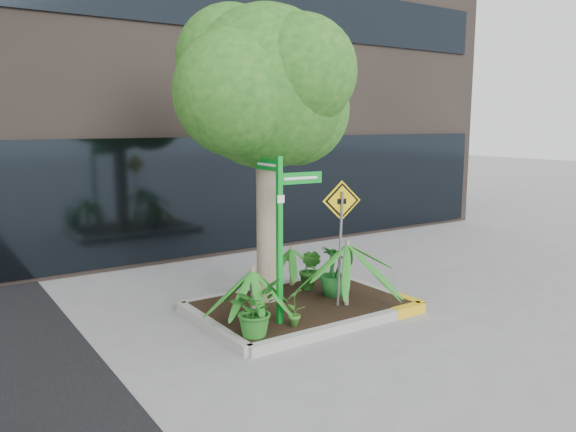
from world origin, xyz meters
TOP-DOWN VIEW (x-y plane):
  - ground at (0.00, 0.00)m, footprint 80.00×80.00m
  - planter at (0.23, 0.27)m, footprint 3.35×2.36m
  - tree at (-0.17, 0.74)m, footprint 3.22×2.86m
  - palm_front at (0.73, -0.20)m, footprint 1.18×1.18m
  - palm_left at (-0.89, -0.05)m, footprint 0.93×0.93m
  - palm_back at (0.63, 1.19)m, footprint 0.81×0.81m
  - shrub_a at (-1.15, -0.52)m, footprint 0.94×0.94m
  - shrub_b at (0.87, 0.30)m, footprint 0.53×0.53m
  - shrub_c at (-0.49, -0.51)m, footprint 0.40×0.40m
  - shrub_d at (0.74, 0.79)m, footprint 0.52×0.52m
  - street_sign_post at (-0.55, -0.25)m, footprint 0.75×0.75m
  - cattle_sign at (0.56, -0.24)m, footprint 0.59×0.21m

SIDE VIEW (x-z plane):
  - ground at x=0.00m, z-range 0.00..0.00m
  - planter at x=0.23m, z-range 0.03..0.18m
  - shrub_c at x=-0.49m, z-range 0.15..0.73m
  - shrub_d at x=0.74m, z-range 0.15..0.86m
  - shrub_a at x=-1.15m, z-range 0.15..0.90m
  - shrub_b at x=0.87m, z-range 0.15..1.00m
  - palm_back at x=0.63m, z-range 0.37..1.27m
  - palm_left at x=-0.89m, z-range 0.41..1.44m
  - palm_front at x=0.73m, z-range 0.47..1.78m
  - cattle_sign at x=0.56m, z-range 0.50..2.49m
  - street_sign_post at x=-0.55m, z-range 0.30..2.85m
  - tree at x=-0.17m, z-range 1.11..5.95m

